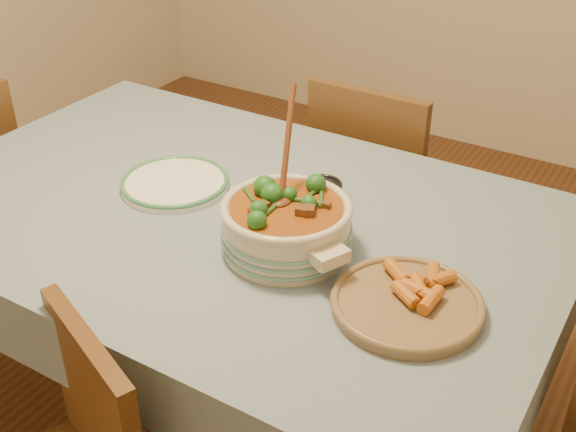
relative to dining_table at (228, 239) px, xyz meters
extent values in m
plane|color=#462614|center=(0.00, 0.00, -0.66)|extent=(4.50, 4.50, 0.00)
cube|color=brown|center=(0.00, 0.00, 0.06)|extent=(1.60, 1.00, 0.05)
cube|color=#7F8FA5|center=(0.00, 0.00, 0.09)|extent=(1.68, 1.08, 0.01)
cylinder|color=brown|center=(-0.73, 0.43, -0.31)|extent=(0.07, 0.07, 0.70)
cylinder|color=brown|center=(0.73, 0.43, -0.31)|extent=(0.07, 0.07, 0.70)
cylinder|color=beige|center=(0.22, -0.08, 0.15)|extent=(0.38, 0.38, 0.11)
torus|color=beige|center=(0.22, -0.08, 0.21)|extent=(0.30, 0.30, 0.02)
cube|color=beige|center=(0.37, -0.14, 0.17)|extent=(0.07, 0.09, 0.03)
cube|color=beige|center=(0.08, -0.01, 0.17)|extent=(0.07, 0.09, 0.03)
cylinder|color=#8E4A14|center=(0.22, -0.08, 0.20)|extent=(0.26, 0.26, 0.02)
cylinder|color=white|center=(-0.18, 0.02, 0.10)|extent=(0.35, 0.35, 0.02)
torus|color=#3A8051|center=(-0.18, 0.02, 0.11)|extent=(0.29, 0.29, 0.01)
cylinder|color=black|center=(0.19, 0.15, 0.12)|extent=(0.12, 0.12, 0.05)
torus|color=black|center=(0.19, 0.15, 0.14)|extent=(0.11, 0.11, 0.01)
cylinder|color=black|center=(0.19, 0.15, 0.13)|extent=(0.09, 0.09, 0.01)
cylinder|color=olive|center=(0.55, -0.13, 0.10)|extent=(0.38, 0.38, 0.02)
torus|color=olive|center=(0.55, -0.13, 0.11)|extent=(0.32, 0.32, 0.02)
cube|color=brown|center=(0.08, 0.83, -0.23)|extent=(0.41, 0.41, 0.04)
cube|color=brown|center=(0.08, 0.65, -0.01)|extent=(0.41, 0.05, 0.44)
cylinder|color=brown|center=(0.26, 1.00, -0.45)|extent=(0.04, 0.04, 0.44)
cylinder|color=brown|center=(-0.09, 1.01, -0.45)|extent=(0.04, 0.04, 0.44)
cylinder|color=brown|center=(0.25, 0.65, -0.45)|extent=(0.04, 0.04, 0.44)
cylinder|color=brown|center=(-0.10, 0.66, -0.45)|extent=(0.04, 0.04, 0.44)
cube|color=brown|center=(0.08, -0.57, -0.07)|extent=(0.36, 0.17, 0.40)
cylinder|color=brown|center=(-0.97, 0.10, -0.45)|extent=(0.04, 0.04, 0.44)
camera|label=1|loc=(0.95, -1.25, 1.03)|focal=45.00mm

